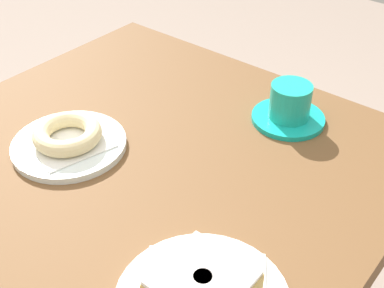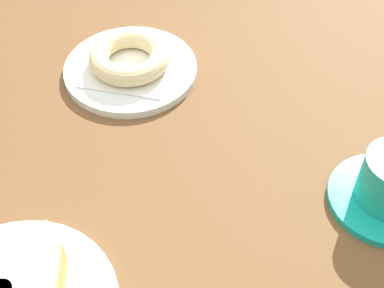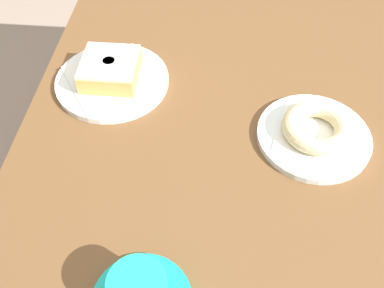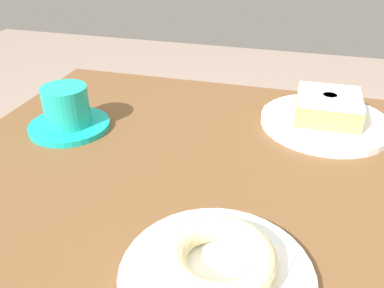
# 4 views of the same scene
# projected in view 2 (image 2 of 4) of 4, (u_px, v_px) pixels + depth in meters

# --- Properties ---
(plate_sugar_ring) EXTENTS (0.19, 0.19, 0.01)m
(plate_sugar_ring) POSITION_uv_depth(u_px,v_px,m) (131.00, 69.00, 0.80)
(plate_sugar_ring) COLOR white
(plate_sugar_ring) RESTS_ON table
(napkin_sugar_ring) EXTENTS (0.15, 0.15, 0.00)m
(napkin_sugar_ring) POSITION_uv_depth(u_px,v_px,m) (130.00, 66.00, 0.80)
(napkin_sugar_ring) COLOR white
(napkin_sugar_ring) RESTS_ON plate_sugar_ring
(donut_sugar_ring) EXTENTS (0.12, 0.12, 0.03)m
(donut_sugar_ring) POSITION_uv_depth(u_px,v_px,m) (129.00, 57.00, 0.79)
(donut_sugar_ring) COLOR beige
(donut_sugar_ring) RESTS_ON napkin_sugar_ring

